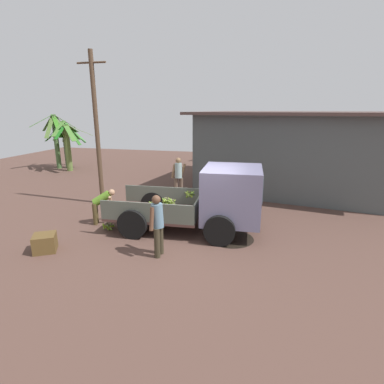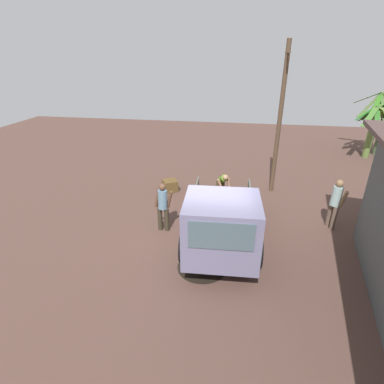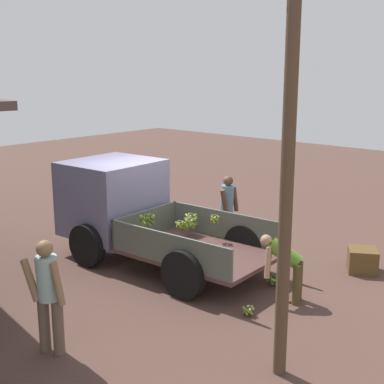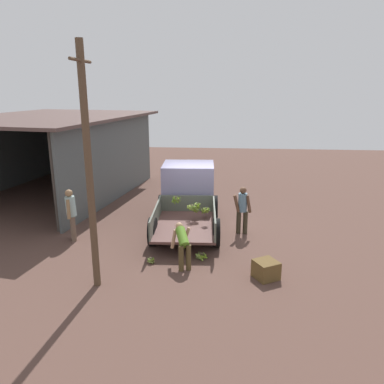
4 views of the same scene
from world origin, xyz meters
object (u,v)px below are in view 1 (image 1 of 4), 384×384
object	(u,v)px
cargo_truck	(219,198)
person_foreground_visitor	(158,223)
utility_pole	(97,129)
banana_bunch_on_ground_0	(119,212)
person_bystander_near_shed	(178,175)
person_worker_loading	(102,203)
banana_bunch_on_ground_2	(110,226)
wooden_crate_0	(45,243)
banana_bunch_on_ground_1	(106,226)

from	to	relation	value
cargo_truck	person_foreground_visitor	world-z (taller)	cargo_truck
utility_pole	banana_bunch_on_ground_0	xyz separation A→B (m)	(1.29, -1.11, -2.86)
person_bystander_near_shed	banana_bunch_on_ground_0	xyz separation A→B (m)	(-1.43, -2.83, -0.84)
person_worker_loading	banana_bunch_on_ground_2	xyz separation A→B (m)	(0.50, -0.45, -0.59)
person_foreground_visitor	cargo_truck	bearing A→B (deg)	-119.69
cargo_truck	banana_bunch_on_ground_0	bearing A→B (deg)	166.79
utility_pole	person_foreground_visitor	distance (m)	5.69
cargo_truck	banana_bunch_on_ground_2	distance (m)	3.56
person_worker_loading	banana_bunch_on_ground_2	world-z (taller)	person_worker_loading
wooden_crate_0	banana_bunch_on_ground_2	bearing A→B (deg)	61.91
person_worker_loading	banana_bunch_on_ground_0	distance (m)	1.10
person_foreground_visitor	wooden_crate_0	xyz separation A→B (m)	(-3.04, -0.51, -0.67)
person_foreground_visitor	person_bystander_near_shed	distance (m)	5.55
banana_bunch_on_ground_1	banana_bunch_on_ground_0	bearing A→B (deg)	102.18
banana_bunch_on_ground_0	banana_bunch_on_ground_2	xyz separation A→B (m)	(0.39, -1.36, 0.01)
cargo_truck	person_foreground_visitor	bearing A→B (deg)	-125.83
person_foreground_visitor	wooden_crate_0	distance (m)	3.15
utility_pole	wooden_crate_0	world-z (taller)	utility_pole
utility_pole	person_bystander_near_shed	bearing A→B (deg)	32.44
person_foreground_visitor	banana_bunch_on_ground_2	bearing A→B (deg)	-27.91
utility_pole	wooden_crate_0	size ratio (longest dim) A/B	10.35
banana_bunch_on_ground_1	wooden_crate_0	size ratio (longest dim) A/B	0.52
utility_pole	person_worker_loading	world-z (taller)	utility_pole
person_bystander_near_shed	wooden_crate_0	bearing A→B (deg)	139.90
banana_bunch_on_ground_1	wooden_crate_0	distance (m)	1.91
banana_bunch_on_ground_1	banana_bunch_on_ground_2	distance (m)	0.10
cargo_truck	banana_bunch_on_ground_1	world-z (taller)	cargo_truck
utility_pole	person_worker_loading	bearing A→B (deg)	-59.66
person_worker_loading	person_bystander_near_shed	xyz separation A→B (m)	(1.54, 3.74, 0.24)
banana_bunch_on_ground_1	person_worker_loading	bearing A→B (deg)	129.28
utility_pole	banana_bunch_on_ground_0	bearing A→B (deg)	-40.57
person_foreground_visitor	banana_bunch_on_ground_1	world-z (taller)	person_foreground_visitor
person_worker_loading	banana_bunch_on_ground_2	distance (m)	0.89
utility_pole	banana_bunch_on_ground_2	size ratio (longest dim) A/B	19.92
person_bystander_near_shed	banana_bunch_on_ground_2	bearing A→B (deg)	144.38
banana_bunch_on_ground_2	wooden_crate_0	bearing A→B (deg)	-118.09
banana_bunch_on_ground_1	wooden_crate_0	world-z (taller)	wooden_crate_0
person_foreground_visitor	banana_bunch_on_ground_1	xyz separation A→B (m)	(-2.18, 1.20, -0.77)
person_worker_loading	wooden_crate_0	distance (m)	2.31
utility_pole	banana_bunch_on_ground_0	distance (m)	3.33
wooden_crate_0	person_bystander_near_shed	bearing A→B (deg)	71.60
cargo_truck	person_worker_loading	world-z (taller)	cargo_truck
utility_pole	person_worker_loading	xyz separation A→B (m)	(1.18, -2.02, -2.26)
banana_bunch_on_ground_2	wooden_crate_0	size ratio (longest dim) A/B	0.52
person_foreground_visitor	person_worker_loading	size ratio (longest dim) A/B	1.40
utility_pole	banana_bunch_on_ground_1	distance (m)	4.11
person_foreground_visitor	banana_bunch_on_ground_2	xyz separation A→B (m)	(-2.10, 1.26, -0.79)
person_bystander_near_shed	wooden_crate_0	distance (m)	6.32
person_bystander_near_shed	banana_bunch_on_ground_1	world-z (taller)	person_bystander_near_shed
cargo_truck	person_foreground_visitor	xyz separation A→B (m)	(-1.26, -1.95, -0.19)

